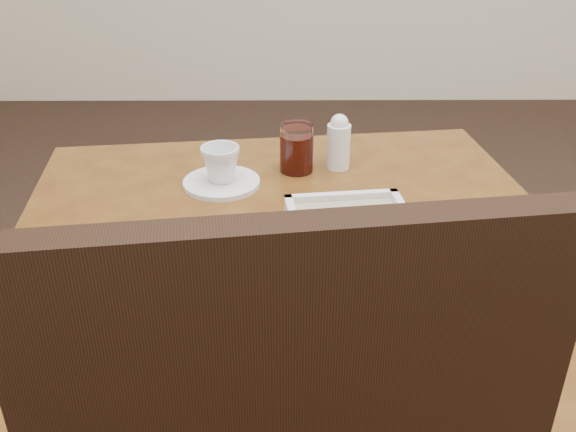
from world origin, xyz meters
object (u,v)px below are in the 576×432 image
object	(u,v)px
dining_table	(292,278)
juice_glass	(297,150)
cup	(221,164)
creamer_bottle	(339,142)
serving_tray	(337,257)

from	to	relation	value
dining_table	juice_glass	world-z (taller)	juice_glass
cup	creamer_bottle	bearing A→B (deg)	27.76
cup	dining_table	bearing A→B (deg)	-49.84
serving_tray	juice_glass	bearing A→B (deg)	97.64
serving_tray	juice_glass	world-z (taller)	same
cup	creamer_bottle	xyz separation A→B (m)	(0.23, 0.08, 0.01)
serving_tray	creamer_bottle	world-z (taller)	creamer_bottle
dining_table	creamer_bottle	distance (m)	0.34
cup	serving_tray	bearing A→B (deg)	-50.32
creamer_bottle	dining_table	bearing A→B (deg)	-108.00
serving_tray	cup	size ratio (longest dim) A/B	4.55
juice_glass	serving_tray	bearing A→B (deg)	-82.36
dining_table	serving_tray	world-z (taller)	serving_tray
serving_tray	juice_glass	size ratio (longest dim) A/B	3.50
dining_table	juice_glass	bearing A→B (deg)	87.64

